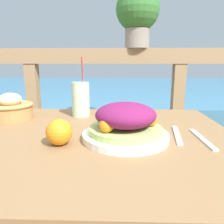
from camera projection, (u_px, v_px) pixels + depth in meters
The scene contains 10 objects.
patio_table at pixel (92, 167), 0.72m from camera, with size 0.92×0.77×0.72m.
railing_fence at pixel (105, 96), 1.37m from camera, with size 2.80×0.08×1.03m.
sea_backdrop at pixel (114, 101), 3.91m from camera, with size 12.00×4.00×0.54m.
salad_plate at pixel (126, 124), 0.64m from camera, with size 0.26×0.26×0.11m.
drink_glass at pixel (81, 99), 0.92m from camera, with size 0.07×0.08×0.25m.
bread_basket at pixel (11, 109), 0.87m from camera, with size 0.17×0.17×0.11m.
potted_plant at pixel (138, 13), 1.26m from camera, with size 0.25×0.25×0.34m.
fork at pixel (177, 135), 0.69m from camera, with size 0.04×0.18×0.00m.
knife at pixel (202, 139), 0.65m from camera, with size 0.02×0.18×0.00m.
orange_near_basket at pixel (59, 132), 0.60m from camera, with size 0.07×0.07×0.07m.
Camera 1 is at (0.09, -0.66, 0.95)m, focal length 35.00 mm.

